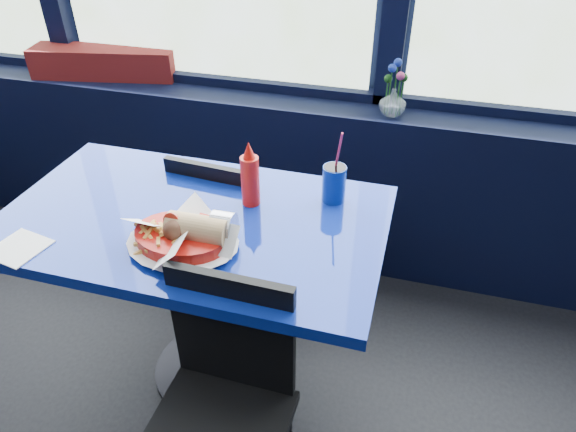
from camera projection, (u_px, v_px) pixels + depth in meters
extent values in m
cube|color=black|center=(217.00, 167.00, 2.55)|extent=(5.00, 0.26, 0.80)
cube|color=black|center=(217.00, 82.00, 2.38)|extent=(4.80, 0.08, 0.06)
cylinder|color=black|center=(212.00, 368.00, 2.03)|extent=(0.44, 0.44, 0.03)
cylinder|color=black|center=(205.00, 310.00, 1.84)|extent=(0.12, 0.12, 0.68)
cube|color=navy|center=(193.00, 222.00, 1.61)|extent=(1.20, 0.70, 0.04)
cube|color=black|center=(233.00, 331.00, 1.40)|extent=(0.35, 0.03, 0.40)
cylinder|color=black|center=(195.00, 415.00, 1.66)|extent=(0.02, 0.02, 0.38)
cube|color=black|center=(231.00, 232.00, 2.13)|extent=(0.39, 0.39, 0.03)
cube|color=black|center=(214.00, 213.00, 1.87)|extent=(0.35, 0.05, 0.40)
cylinder|color=black|center=(280.00, 255.00, 2.33)|extent=(0.02, 0.02, 0.37)
cylinder|color=black|center=(252.00, 301.00, 2.09)|extent=(0.02, 0.02, 0.37)
cylinder|color=black|center=(218.00, 241.00, 2.41)|extent=(0.02, 0.02, 0.37)
cylinder|color=black|center=(185.00, 283.00, 2.18)|extent=(0.02, 0.02, 0.37)
cube|color=maroon|center=(105.00, 62.00, 2.43)|extent=(0.70, 0.30, 0.14)
imported|color=silver|center=(393.00, 103.00, 2.07)|extent=(0.15, 0.15, 0.11)
cylinder|color=#1E5919|center=(389.00, 94.00, 2.05)|extent=(0.01, 0.01, 0.18)
sphere|color=#1F3BB5|center=(392.00, 68.00, 1.99)|extent=(0.03, 0.03, 0.03)
cylinder|color=#1E5919|center=(398.00, 99.00, 2.04)|extent=(0.01, 0.01, 0.16)
sphere|color=#E94487|center=(401.00, 76.00, 1.99)|extent=(0.03, 0.03, 0.03)
cylinder|color=#1E5919|center=(395.00, 90.00, 2.06)|extent=(0.01, 0.01, 0.20)
sphere|color=#1F3BB5|center=(398.00, 62.00, 1.99)|extent=(0.03, 0.03, 0.03)
cylinder|color=#1E5919|center=(386.00, 98.00, 2.08)|extent=(0.01, 0.01, 0.13)
sphere|color=#1E5919|center=(388.00, 79.00, 2.03)|extent=(0.03, 0.03, 0.03)
cylinder|color=#1E5919|center=(401.00, 99.00, 2.06)|extent=(0.01, 0.01, 0.14)
sphere|color=#1E5919|center=(404.00, 78.00, 2.00)|extent=(0.03, 0.03, 0.03)
cylinder|color=red|center=(182.00, 239.00, 1.46)|extent=(0.36, 0.36, 0.05)
cylinder|color=white|center=(183.00, 242.00, 1.47)|extent=(0.35, 0.35, 0.00)
cylinder|color=silver|center=(223.00, 228.00, 1.45)|extent=(0.06, 0.09, 0.09)
sphere|color=brown|center=(174.00, 231.00, 1.43)|extent=(0.06, 0.06, 0.06)
cylinder|color=red|center=(171.00, 221.00, 1.42)|extent=(0.05, 0.05, 0.01)
cylinder|color=red|center=(250.00, 181.00, 1.62)|extent=(0.06, 0.06, 0.17)
cone|color=red|center=(249.00, 150.00, 1.55)|extent=(0.04, 0.04, 0.05)
cylinder|color=navy|center=(334.00, 184.00, 1.64)|extent=(0.08, 0.08, 0.12)
cylinder|color=black|center=(335.00, 168.00, 1.61)|extent=(0.07, 0.07, 0.01)
cylinder|color=#FA345C|center=(338.00, 154.00, 1.57)|extent=(0.03, 0.06, 0.17)
cube|color=white|center=(19.00, 248.00, 1.47)|extent=(0.16, 0.16, 0.00)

